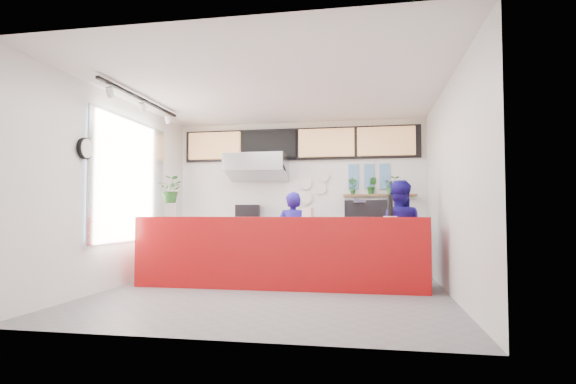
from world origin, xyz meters
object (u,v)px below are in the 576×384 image
Objects in this scene: espresso_machine at (368,213)px; staff_center at (293,237)px; staff_right at (399,233)px; pepper_mill at (390,205)px; service_counter at (278,252)px; panini_oven at (248,215)px.

espresso_machine is 1.76m from staff_center.
pepper_mill is (-0.15, -0.58, 0.43)m from staff_right.
service_counter is 0.68m from staff_center.
staff_center reaches higher than service_counter.
staff_right is (0.47, -1.27, -0.31)m from espresso_machine.
espresso_machine is 2.44× the size of pepper_mill.
panini_oven reaches higher than service_counter.
staff_right is 0.74m from pepper_mill.
staff_center is at bearing -123.63° from espresso_machine.
staff_right is at bearing 16.05° from service_counter.
staff_right reaches higher than service_counter.
staff_center is at bearing 79.00° from service_counter.
service_counter is 2.13m from panini_oven.
staff_right is (2.84, -1.27, -0.27)m from panini_oven.
staff_right reaches higher than staff_center.
staff_center is 1.74m from staff_right.
panini_oven is at bearing 118.59° from service_counter.
pepper_mill reaches higher than panini_oven.
panini_oven is 0.31× the size of staff_center.
pepper_mill is (0.32, -1.84, 0.12)m from espresso_machine.
espresso_machine is at bearing 99.86° from pepper_mill.
staff_center is (1.10, -1.17, -0.35)m from panini_oven.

